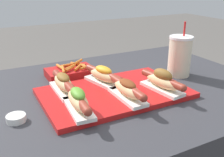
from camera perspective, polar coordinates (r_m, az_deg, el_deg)
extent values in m
cube|color=red|center=(0.95, 0.56, -3.14)|extent=(0.52, 0.32, 0.02)
cube|color=white|center=(0.82, -7.30, -6.48)|extent=(0.07, 0.18, 0.01)
ellipsoid|color=#E5C184|center=(0.80, -7.39, -4.71)|extent=(0.06, 0.16, 0.04)
cylinder|color=maroon|center=(0.80, -7.41, -4.26)|extent=(0.04, 0.19, 0.03)
sphere|color=maroon|center=(0.72, -5.29, -7.24)|extent=(0.03, 0.03, 0.03)
sphere|color=maroon|center=(0.89, -9.13, -1.82)|extent=(0.03, 0.03, 0.03)
ellipsoid|color=#5B992D|center=(0.80, -7.46, -3.26)|extent=(0.05, 0.09, 0.03)
cube|color=white|center=(0.89, 3.34, -4.00)|extent=(0.06, 0.17, 0.01)
ellipsoid|color=#E5C184|center=(0.88, 3.38, -2.34)|extent=(0.05, 0.15, 0.04)
cylinder|color=maroon|center=(0.87, 3.39, -1.91)|extent=(0.03, 0.19, 0.03)
sphere|color=maroon|center=(0.80, 6.88, -4.24)|extent=(0.03, 0.03, 0.03)
sphere|color=maroon|center=(0.95, 0.44, 0.06)|extent=(0.03, 0.03, 0.03)
ellipsoid|color=brown|center=(0.87, 3.40, -1.11)|extent=(0.04, 0.08, 0.02)
cube|color=white|center=(0.97, 10.78, -2.17)|extent=(0.08, 0.18, 0.01)
ellipsoid|color=#E5C184|center=(0.96, 10.90, -0.63)|extent=(0.07, 0.16, 0.04)
cylinder|color=maroon|center=(0.95, 10.92, -0.23)|extent=(0.05, 0.19, 0.03)
sphere|color=maroon|center=(0.90, 15.21, -2.04)|extent=(0.03, 0.03, 0.03)
sphere|color=maroon|center=(1.02, 7.15, 1.36)|extent=(0.03, 0.03, 0.03)
ellipsoid|color=brown|center=(0.95, 11.00, 0.80)|extent=(0.05, 0.09, 0.04)
cube|color=white|center=(0.95, -10.42, -2.52)|extent=(0.06, 0.17, 0.01)
ellipsoid|color=#E5C184|center=(0.94, -10.53, -0.96)|extent=(0.05, 0.15, 0.04)
cylinder|color=maroon|center=(0.94, -10.56, -0.55)|extent=(0.03, 0.19, 0.03)
sphere|color=maroon|center=(0.86, -8.70, -2.64)|extent=(0.03, 0.03, 0.03)
sphere|color=maroon|center=(1.02, -12.12, 1.20)|extent=(0.03, 0.03, 0.03)
ellipsoid|color=brown|center=(0.93, -10.62, 0.25)|extent=(0.04, 0.08, 0.03)
cube|color=white|center=(1.01, -1.83, -0.79)|extent=(0.10, 0.18, 0.01)
ellipsoid|color=#E5C184|center=(1.00, -1.85, 0.70)|extent=(0.08, 0.16, 0.04)
cylinder|color=maroon|center=(0.99, -1.85, 1.09)|extent=(0.07, 0.19, 0.03)
sphere|color=maroon|center=(0.93, 1.82, -0.43)|extent=(0.03, 0.03, 0.03)
sphere|color=maroon|center=(1.07, -5.05, 2.41)|extent=(0.03, 0.03, 0.03)
ellipsoid|color=gold|center=(0.99, -1.86, 1.89)|extent=(0.06, 0.09, 0.03)
cylinder|color=white|center=(0.84, -20.14, -8.14)|extent=(0.06, 0.06, 0.02)
cylinder|color=beige|center=(0.83, -20.20, -7.74)|extent=(0.05, 0.05, 0.01)
cylinder|color=beige|center=(1.16, 14.53, 4.49)|extent=(0.10, 0.10, 0.16)
cylinder|color=white|center=(1.14, 14.93, 8.62)|extent=(0.10, 0.10, 0.01)
cylinder|color=red|center=(1.14, 15.55, 10.37)|extent=(0.01, 0.01, 0.06)
cube|color=#B21919|center=(1.14, -9.09, 1.29)|extent=(0.20, 0.12, 0.03)
cylinder|color=orange|center=(1.10, -10.57, 1.98)|extent=(0.03, 0.08, 0.01)
cylinder|color=orange|center=(1.11, -9.13, 2.17)|extent=(0.05, 0.05, 0.01)
cylinder|color=orange|center=(1.13, -7.36, 2.45)|extent=(0.06, 0.06, 0.01)
cylinder|color=orange|center=(1.17, -7.42, 3.12)|extent=(0.05, 0.06, 0.01)
cylinder|color=orange|center=(1.17, -7.39, 3.64)|extent=(0.06, 0.05, 0.01)
cylinder|color=orange|center=(1.15, -6.43, 2.78)|extent=(0.04, 0.09, 0.01)
cylinder|color=orange|center=(1.12, -5.86, 2.47)|extent=(0.06, 0.03, 0.01)
cylinder|color=orange|center=(1.15, -6.31, 2.76)|extent=(0.02, 0.07, 0.01)
cylinder|color=orange|center=(1.12, -9.13, 2.42)|extent=(0.06, 0.05, 0.01)
cylinder|color=orange|center=(1.17, -9.10, 3.01)|extent=(0.09, 0.01, 0.01)
cylinder|color=orange|center=(1.14, -11.26, 2.50)|extent=(0.02, 0.06, 0.01)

